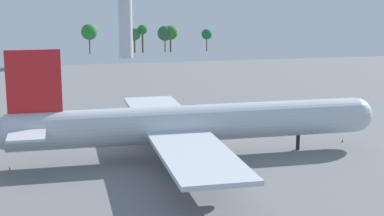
% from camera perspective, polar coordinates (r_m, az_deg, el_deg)
% --- Properties ---
extents(ground_plane, '(278.23, 278.23, 0.00)m').
position_cam_1_polar(ground_plane, '(103.82, -0.00, -4.83)').
color(ground_plane, slate).
extents(cargo_airplane, '(69.56, 62.07, 19.83)m').
position_cam_1_polar(cargo_airplane, '(102.21, -0.17, -1.59)').
color(cargo_airplane, silver).
rests_on(cargo_airplane, ground_plane).
extents(fuel_truck, '(3.95, 4.87, 2.38)m').
position_cam_1_polar(fuel_truck, '(138.76, -0.22, -0.12)').
color(fuel_truck, '#333338').
rests_on(fuel_truck, ground_plane).
extents(safety_cone_nose, '(0.45, 0.45, 0.64)m').
position_cam_1_polar(safety_cone_nose, '(117.49, 14.68, -3.11)').
color(safety_cone_nose, orange).
rests_on(safety_cone_nose, ground_plane).
extents(safety_cone_tail, '(0.46, 0.46, 0.66)m').
position_cam_1_polar(safety_cone_tail, '(100.56, -17.59, -5.74)').
color(safety_cone_tail, orange).
rests_on(safety_cone_tail, ground_plane).
extents(control_tower, '(11.57, 11.57, 34.95)m').
position_cam_1_polar(control_tower, '(257.60, -6.63, 9.62)').
color(control_tower, silver).
rests_on(control_tower, ground_plane).
extents(tree_line_backdrop, '(107.04, 7.56, 14.14)m').
position_cam_1_polar(tree_line_backdrop, '(277.30, -8.39, 7.31)').
color(tree_line_backdrop, '#51381E').
rests_on(tree_line_backdrop, ground_plane).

